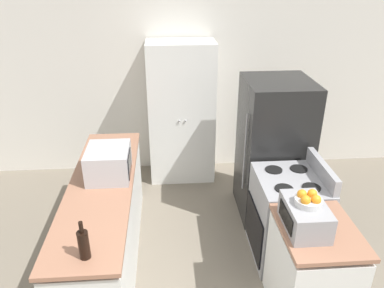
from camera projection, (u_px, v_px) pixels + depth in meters
name	position (u px, v px, depth m)	size (l,w,h in m)	color
wall_back	(184.00, 82.00, 5.21)	(7.00, 0.06, 2.60)	silver
counter_left	(106.00, 225.00, 3.71)	(0.60, 2.32, 0.92)	silver
counter_right	(311.00, 274.00, 3.12)	(0.60, 0.73, 0.92)	silver
pantry_cabinet	(181.00, 113.00, 5.07)	(0.88, 0.56, 1.91)	white
stove	(287.00, 217.00, 3.78)	(0.66, 0.73, 1.08)	#9E9EA3
refrigerator	(273.00, 150.00, 4.35)	(0.75, 0.80, 1.66)	black
microwave	(109.00, 163.00, 3.58)	(0.41, 0.46, 0.29)	#B2B2B7
wine_bottle	(84.00, 244.00, 2.58)	(0.08, 0.08, 0.30)	black
toaster_oven	(305.00, 216.00, 2.87)	(0.30, 0.44, 0.22)	#939399
fruit_bowl	(309.00, 200.00, 2.80)	(0.21, 0.21, 0.10)	silver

